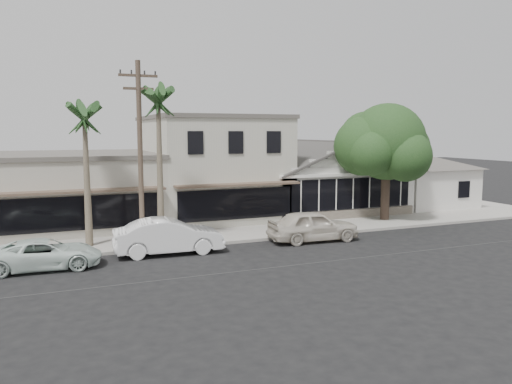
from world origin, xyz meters
name	(u,v)px	position (x,y,z in m)	size (l,w,h in m)	color
ground	(362,258)	(0.00, 0.00, 0.00)	(140.00, 140.00, 0.00)	black
sidewalk_north	(157,241)	(-8.00, 6.75, 0.07)	(90.00, 3.50, 0.15)	#9E9991
corner_shop	(322,175)	(5.00, 12.47, 2.62)	(10.40, 8.60, 5.10)	silver
side_cottage	(422,187)	(13.20, 11.50, 1.50)	(6.00, 6.00, 3.00)	silver
row_building_near	(210,168)	(-3.00, 13.50, 3.25)	(8.00, 10.00, 6.50)	beige
row_building_midnear	(69,191)	(-12.00, 13.50, 2.10)	(10.00, 10.00, 4.20)	beige
utility_pole	(140,151)	(-9.00, 5.20, 4.79)	(1.80, 0.24, 9.00)	brown
car_0	(313,226)	(-0.35, 3.96, 0.82)	(1.93, 4.79, 1.63)	beige
car_1	(169,236)	(-7.97, 4.11, 0.84)	(1.77, 5.07, 1.67)	white
car_2	(45,254)	(-13.33, 3.48, 0.63)	(2.10, 4.55, 1.26)	white
shade_tree	(384,144)	(6.58, 7.46, 4.93)	(6.75, 6.10, 7.49)	#49372C
palm_east	(158,102)	(-8.00, 5.65, 7.15)	(2.69, 2.69, 8.33)	#726651
palm_mid	(84,116)	(-11.35, 6.62, 6.45)	(3.28, 3.28, 7.57)	#726651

